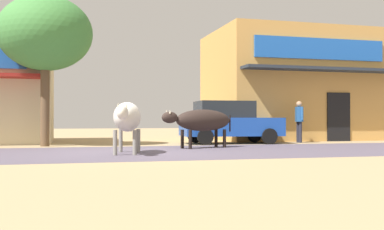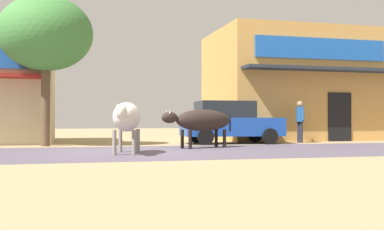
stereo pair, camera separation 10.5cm
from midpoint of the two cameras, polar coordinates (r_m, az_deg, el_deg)
The scene contains 8 objects.
ground at distance 13.42m, azimuth -7.79°, elevation -4.49°, with size 80.00×80.00×0.00m, color tan.
asphalt_road at distance 13.42m, azimuth -7.79°, elevation -4.48°, with size 72.00×6.09×0.00m, color #574E5D.
storefront_right_club at distance 23.33m, azimuth 11.75°, elevation 3.40°, with size 7.59×6.24×5.08m.
roadside_tree at distance 17.47m, azimuth -17.43°, elevation 9.30°, with size 3.26×3.26×5.24m.
parked_hatchback_car at distance 18.41m, azimuth 4.31°, elevation -0.83°, with size 3.90×2.01×1.64m.
cow_near_brown at distance 12.88m, azimuth -8.05°, elevation -0.29°, with size 1.13×2.51×1.39m.
cow_far_dark at distance 15.38m, azimuth 1.00°, elevation -0.69°, with size 2.65×1.35×1.26m.
pedestrian_by_shop at distance 19.59m, azimuth 12.63°, elevation -0.38°, with size 0.37×0.61×1.68m.
Camera 1 is at (-1.75, -13.27, 0.90)m, focal length 44.29 mm.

